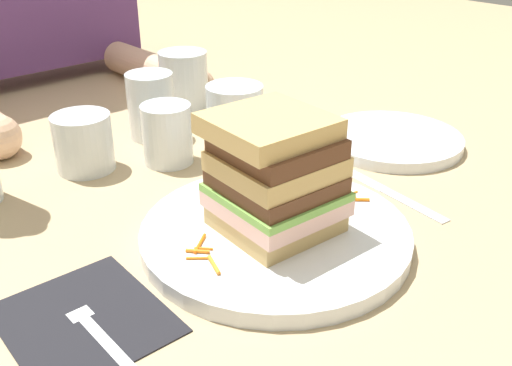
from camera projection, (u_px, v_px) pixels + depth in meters
name	position (u px, v px, depth m)	size (l,w,h in m)	color
ground_plane	(263.00, 242.00, 0.62)	(3.00, 3.00, 0.00)	tan
main_plate	(275.00, 234.00, 0.61)	(0.28, 0.28, 0.02)	white
sandwich	(275.00, 175.00, 0.58)	(0.12, 0.12, 0.12)	tan
carrot_shred_0	(198.00, 251.00, 0.57)	(0.00, 0.00, 0.02)	orange
carrot_shred_1	(200.00, 244.00, 0.58)	(0.00, 0.00, 0.03)	orange
carrot_shred_2	(204.00, 248.00, 0.57)	(0.00, 0.00, 0.02)	orange
carrot_shred_3	(214.00, 265.00, 0.55)	(0.00, 0.00, 0.03)	orange
carrot_shred_4	(200.00, 260.00, 0.55)	(0.00, 0.00, 0.02)	orange
carrot_shred_5	(334.00, 201.00, 0.66)	(0.00, 0.00, 0.03)	orange
carrot_shred_6	(333.00, 210.00, 0.64)	(0.00, 0.00, 0.03)	orange
carrot_shred_7	(341.00, 199.00, 0.66)	(0.00, 0.00, 0.03)	orange
carrot_shred_8	(344.00, 196.00, 0.67)	(0.00, 0.00, 0.03)	orange
carrot_shred_9	(323.00, 194.00, 0.67)	(0.00, 0.00, 0.02)	orange
carrot_shred_10	(321.00, 205.00, 0.65)	(0.00, 0.00, 0.03)	orange
carrot_shred_11	(357.00, 199.00, 0.66)	(0.00, 0.00, 0.03)	orange
carrot_shred_12	(349.00, 194.00, 0.67)	(0.00, 0.00, 0.02)	orange
carrot_shred_13	(318.00, 195.00, 0.67)	(0.00, 0.00, 0.03)	orange
napkin_dark	(84.00, 319.00, 0.51)	(0.13, 0.15, 0.00)	black
fork	(96.00, 329.00, 0.49)	(0.02, 0.17, 0.00)	silver
knife	(385.00, 190.00, 0.72)	(0.04, 0.20, 0.00)	silver
juice_glass	(235.00, 119.00, 0.83)	(0.08, 0.08, 0.09)	white
empty_tumbler_0	(84.00, 143.00, 0.76)	(0.08, 0.08, 0.08)	silver
empty_tumbler_1	(151.00, 106.00, 0.86)	(0.07, 0.07, 0.10)	silver
empty_tumbler_2	(184.00, 81.00, 0.96)	(0.08, 0.08, 0.10)	silver
empty_tumbler_3	(167.00, 134.00, 0.78)	(0.07, 0.07, 0.08)	silver
side_plate	(392.00, 140.00, 0.85)	(0.20, 0.20, 0.02)	white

